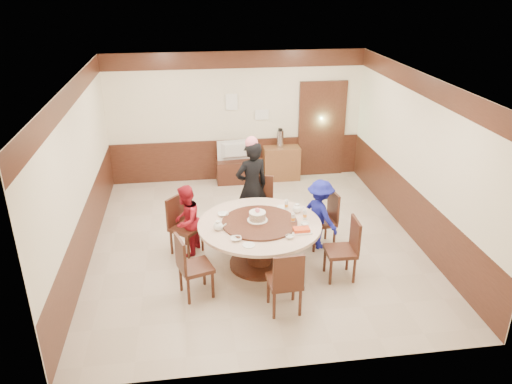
{
  "coord_description": "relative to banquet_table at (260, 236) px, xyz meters",
  "views": [
    {
      "loc": [
        -1.04,
        -7.46,
        4.3
      ],
      "look_at": [
        -0.04,
        -0.33,
        1.1
      ],
      "focal_mm": 35.0,
      "sensor_mm": 36.0,
      "label": 1
    }
  ],
  "objects": [
    {
      "name": "bowl_2",
      "position": [
        -0.41,
        -0.47,
        0.24
      ],
      "size": [
        0.16,
        0.16,
        0.04
      ],
      "primitive_type": "imported",
      "color": "white",
      "rests_on": "banquet_table"
    },
    {
      "name": "thermos",
      "position": [
        0.97,
        3.51,
        0.41
      ],
      "size": [
        0.15,
        0.15,
        0.38
      ],
      "primitive_type": "cylinder",
      "color": "silver",
      "rests_on": "side_cabinet"
    },
    {
      "name": "bowl_0",
      "position": [
        -0.53,
        0.34,
        0.24
      ],
      "size": [
        0.17,
        0.17,
        0.04
      ],
      "primitive_type": "imported",
      "color": "white",
      "rests_on": "banquet_table"
    },
    {
      "name": "person_blue",
      "position": [
        1.08,
        0.46,
        0.07
      ],
      "size": [
        0.74,
        0.9,
        1.21
      ],
      "primitive_type": "imported",
      "rotation": [
        0.0,
        0.0,
        2.03
      ],
      "color": "navy",
      "rests_on": "ground"
    },
    {
      "name": "bottle_2",
      "position": [
        0.5,
        0.43,
        0.3
      ],
      "size": [
        0.06,
        0.06,
        0.16
      ],
      "primitive_type": "cylinder",
      "color": "white",
      "rests_on": "banquet_table"
    },
    {
      "name": "notice_right",
      "position": [
        0.59,
        3.69,
        0.92
      ],
      "size": [
        0.3,
        0.0,
        0.22
      ],
      "primitive_type": "cube",
      "color": "white",
      "rests_on": "room"
    },
    {
      "name": "television",
      "position": [
        -0.02,
        3.48,
        0.19
      ],
      "size": [
        0.78,
        0.17,
        0.45
      ],
      "primitive_type": "imported",
      "rotation": [
        0.0,
        0.0,
        3.24
      ],
      "color": "#959597",
      "rests_on": "tv_stand"
    },
    {
      "name": "chair_5",
      "position": [
        1.18,
        -0.5,
        -0.23
      ],
      "size": [
        0.46,
        0.45,
        0.97
      ],
      "rotation": [
        0.0,
        0.0,
        7.83
      ],
      "color": "#3E1E13",
      "rests_on": "ground"
    },
    {
      "name": "chair_3",
      "position": [
        -1.03,
        -0.65,
        -0.23
      ],
      "size": [
        0.56,
        0.55,
        0.97
      ],
      "rotation": [
        0.0,
        0.0,
        5.02
      ],
      "color": "#3E1E13",
      "rests_on": "ground"
    },
    {
      "name": "shrimp_platter",
      "position": [
        0.58,
        -0.36,
        0.24
      ],
      "size": [
        0.3,
        0.2,
        0.06
      ],
      "color": "white",
      "rests_on": "banquet_table"
    },
    {
      "name": "chair_0",
      "position": [
        1.14,
        0.49,
        -0.23
      ],
      "size": [
        0.5,
        0.49,
        0.97
      ],
      "rotation": [
        0.0,
        0.0,
        1.7
      ],
      "color": "#3E1E13",
      "rests_on": "ground"
    },
    {
      "name": "banquet_table",
      "position": [
        0.0,
        0.0,
        0.0
      ],
      "size": [
        1.9,
        1.9,
        0.78
      ],
      "color": "#3E1E13",
      "rests_on": "ground"
    },
    {
      "name": "bottle_1",
      "position": [
        0.72,
        0.03,
        0.3
      ],
      "size": [
        0.06,
        0.06,
        0.16
      ],
      "primitive_type": "cylinder",
      "color": "white",
      "rests_on": "banquet_table"
    },
    {
      "name": "chair_2",
      "position": [
        -1.15,
        0.58,
        -0.23
      ],
      "size": [
        0.62,
        0.62,
        0.97
      ],
      "rotation": [
        0.0,
        0.0,
        4.0
      ],
      "color": "#3E1E13",
      "rests_on": "ground"
    },
    {
      "name": "teapot_left",
      "position": [
        -0.64,
        -0.12,
        0.28
      ],
      "size": [
        0.17,
        0.15,
        0.13
      ],
      "primitive_type": "ellipsoid",
      "color": "white",
      "rests_on": "banquet_table"
    },
    {
      "name": "person_red",
      "position": [
        -1.12,
        0.53,
        0.07
      ],
      "size": [
        0.64,
        0.71,
        1.2
      ],
      "primitive_type": "imported",
      "rotation": [
        0.0,
        0.0,
        4.34
      ],
      "color": "maroon",
      "rests_on": "ground"
    },
    {
      "name": "room",
      "position": [
        0.05,
        0.75,
        0.55
      ],
      "size": [
        6.0,
        6.04,
        2.84
      ],
      "color": "#BFAC99",
      "rests_on": "ground"
    },
    {
      "name": "chair_1",
      "position": [
        0.19,
        1.21,
        -0.23
      ],
      "size": [
        0.54,
        0.55,
        0.97
      ],
      "rotation": [
        0.0,
        0.0,
        2.88
      ],
      "color": "#3E1E13",
      "rests_on": "ground"
    },
    {
      "name": "chair_4",
      "position": [
        0.17,
        -1.19,
        -0.23
      ],
      "size": [
        0.46,
        0.47,
        0.97
      ],
      "rotation": [
        0.0,
        0.0,
        6.33
      ],
      "color": "#3E1E13",
      "rests_on": "ground"
    },
    {
      "name": "teapot_right",
      "position": [
        0.65,
        0.3,
        0.28
      ],
      "size": [
        0.17,
        0.15,
        0.13
      ],
      "primitive_type": "ellipsoid",
      "color": "white",
      "rests_on": "banquet_table"
    },
    {
      "name": "bottle_0",
      "position": [
        0.51,
        -0.06,
        0.3
      ],
      "size": [
        0.06,
        0.06,
        0.16
      ],
      "primitive_type": "cylinder",
      "color": "white",
      "rests_on": "banquet_table"
    },
    {
      "name": "tv_stand",
      "position": [
        -0.02,
        3.48,
        -0.28
      ],
      "size": [
        0.85,
        0.45,
        0.5
      ],
      "primitive_type": "cube",
      "color": "#3E1E13",
      "rests_on": "ground"
    },
    {
      "name": "side_cabinet",
      "position": [
        1.01,
        3.51,
        -0.16
      ],
      "size": [
        0.8,
        0.4,
        0.75
      ],
      "primitive_type": "cube",
      "color": "brown",
      "rests_on": "ground"
    },
    {
      "name": "saucer_near",
      "position": [
        -0.25,
        -0.65,
        0.22
      ],
      "size": [
        0.18,
        0.18,
        0.01
      ],
      "primitive_type": "cylinder",
      "color": "white",
      "rests_on": "banquet_table"
    },
    {
      "name": "bowl_3",
      "position": [
        0.67,
        -0.16,
        0.24
      ],
      "size": [
        0.13,
        0.13,
        0.04
      ],
      "primitive_type": "imported",
      "color": "white",
      "rests_on": "banquet_table"
    },
    {
      "name": "notice_left",
      "position": [
        -0.06,
        3.69,
        1.22
      ],
      "size": [
        0.25,
        0.0,
        0.35
      ],
      "primitive_type": "cube",
      "color": "white",
      "rests_on": "room"
    },
    {
      "name": "bowl_1",
      "position": [
        0.36,
        -0.52,
        0.24
      ],
      "size": [
        0.12,
        0.12,
        0.04
      ],
      "primitive_type": "imported",
      "color": "white",
      "rests_on": "banquet_table"
    },
    {
      "name": "person_standing",
      "position": [
        0.04,
        1.23,
        0.3
      ],
      "size": [
        0.7,
        0.57,
        1.67
      ],
      "primitive_type": "imported",
      "rotation": [
        0.0,
        0.0,
        3.45
      ],
      "color": "black",
      "rests_on": "ground"
    },
    {
      "name": "saucer_far",
      "position": [
        0.45,
        0.5,
        0.22
      ],
      "size": [
        0.18,
        0.18,
        0.01
      ],
      "primitive_type": "cylinder",
      "color": "white",
      "rests_on": "banquet_table"
    },
    {
      "name": "birthday_cake",
      "position": [
        -0.03,
        0.05,
        0.32
      ],
      "size": [
        0.32,
        0.32,
        0.21
      ],
      "color": "white",
      "rests_on": "banquet_table"
    }
  ]
}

